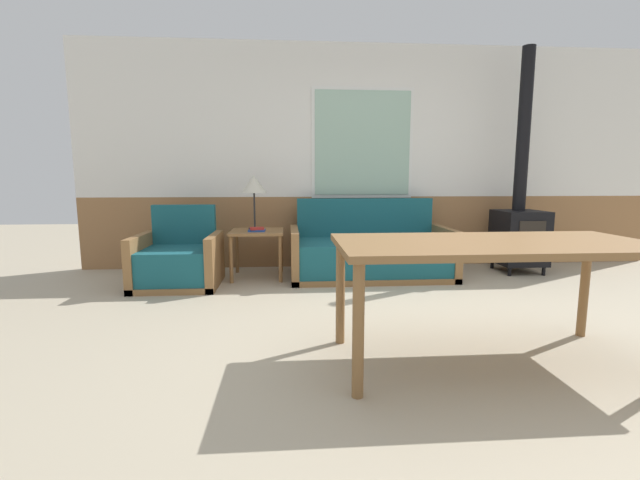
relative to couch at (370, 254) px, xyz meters
name	(u,v)px	position (x,y,z in m)	size (l,w,h in m)	color
ground_plane	(450,342)	(0.17, -2.00, -0.25)	(16.00, 16.00, 0.00)	#B2A58C
wall_back	(375,157)	(0.16, 0.63, 1.10)	(7.20, 0.09, 2.70)	#996B42
couch	(370,254)	(0.00, 0.00, 0.00)	(1.78, 0.89, 0.86)	olive
armchair	(179,262)	(-2.05, -0.26, -0.01)	(0.83, 0.77, 0.82)	olive
side_table	(257,237)	(-1.26, 0.05, 0.20)	(0.58, 0.58, 0.53)	olive
table_lamp	(254,185)	(-1.29, 0.15, 0.77)	(0.28, 0.28, 0.61)	#262628
book_stack	(257,230)	(-1.26, -0.06, 0.30)	(0.18, 0.14, 0.04)	#234799
dining_table	(493,253)	(0.28, -2.31, 0.41)	(1.83, 0.85, 0.74)	olive
wood_stove	(520,218)	(1.79, 0.11, 0.39)	(0.51, 0.53, 2.57)	black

